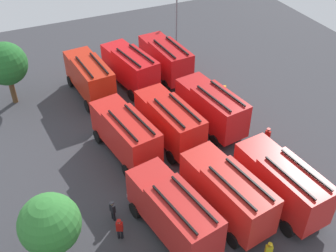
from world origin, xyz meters
name	(u,v)px	position (x,y,z in m)	size (l,w,h in m)	color
ground_plane	(168,139)	(0.00, 0.00, 0.00)	(55.28, 55.28, 0.00)	#38383D
fire_truck_0	(281,182)	(-9.52, -3.93, 2.15)	(7.42, 3.36, 3.88)	red
fire_truck_1	(211,107)	(0.04, -3.95, 2.15)	(7.47, 3.56, 3.88)	red
fire_truck_2	(165,58)	(9.35, -3.95, 2.15)	(7.37, 3.22, 3.88)	red
fire_truck_3	(227,192)	(-8.79, -0.19, 2.15)	(7.49, 3.66, 3.88)	red
fire_truck_4	(169,121)	(-0.30, 0.01, 2.15)	(7.45, 3.47, 3.88)	red
fire_truck_5	(130,67)	(9.16, -0.13, 2.15)	(7.52, 3.79, 3.88)	red
fire_truck_6	(173,211)	(-8.86, 3.66, 2.15)	(7.52, 3.78, 3.88)	red
fire_truck_7	(125,133)	(-0.34, 3.72, 2.15)	(7.50, 3.68, 3.88)	red
fire_truck_8	(90,76)	(9.07, 3.90, 2.15)	(7.39, 3.27, 3.88)	red
firefighter_0	(268,251)	(-12.98, -0.65, 0.91)	(0.40, 0.48, 1.64)	black
firefighter_1	(224,93)	(2.91, -6.99, 0.99)	(0.44, 0.48, 1.76)	black
firefighter_2	(267,137)	(-4.09, -6.84, 1.04)	(0.48, 0.42, 1.83)	black
firefighter_3	(113,210)	(-6.15, 6.74, 0.90)	(0.46, 0.33, 1.63)	black
firefighter_4	(120,228)	(-7.78, 6.82, 0.94)	(0.40, 0.48, 1.68)	black
tree_1	(50,224)	(-8.06, 10.73, 3.62)	(3.47, 3.47, 5.38)	brown
tree_2	(6,64)	(10.98, 10.73, 4.00)	(3.83, 3.83, 5.94)	brown
traffic_cone_0	(194,93)	(5.00, -4.94, 0.29)	(0.41, 0.41, 0.59)	#F2600C
traffic_cone_1	(199,224)	(-9.08, 1.91, 0.29)	(0.41, 0.41, 0.58)	#F2600C
lamppost	(177,12)	(15.40, -8.00, 4.06)	(0.36, 0.36, 6.97)	slate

